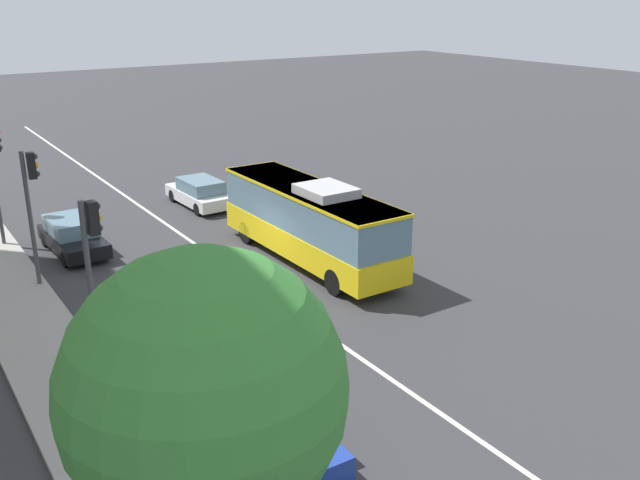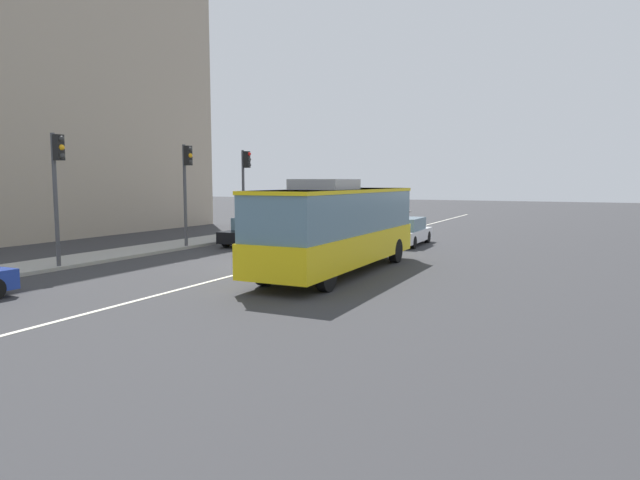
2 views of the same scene
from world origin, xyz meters
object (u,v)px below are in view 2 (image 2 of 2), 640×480
sedan_white (406,231)px  traffic_light_near_corner (57,177)px  transit_bus (338,224)px  sedan_black (255,231)px  traffic_light_mid_block (245,178)px  traffic_light_far_corner (187,178)px

sedan_white → traffic_light_near_corner: (-13.86, 9.30, 2.84)m
transit_bus → sedan_black: (6.49, 7.86, -1.09)m
transit_bus → sedan_white: 9.86m
sedan_black → traffic_light_near_corner: 11.11m
traffic_light_near_corner → traffic_light_mid_block: same height
transit_bus → sedan_black: transit_bus is taller
sedan_white → traffic_light_near_corner: traffic_light_near_corner is taller
sedan_black → traffic_light_near_corner: bearing=-12.4°
transit_bus → traffic_light_mid_block: 13.55m
transit_bus → sedan_white: (9.79, 0.51, -1.09)m
transit_bus → sedan_white: size_ratio=2.20×
sedan_white → sedan_black: same height
transit_bus → sedan_black: size_ratio=2.20×
sedan_white → sedan_black: (-3.30, 7.35, 0.00)m
transit_bus → traffic_light_near_corner: (-4.07, 9.82, 1.75)m
traffic_light_far_corner → transit_bus: bearing=-13.2°
traffic_light_near_corner → sedan_white: bearing=51.6°
sedan_black → transit_bus: bearing=48.6°
traffic_light_mid_block → traffic_light_far_corner: 5.54m
sedan_white → traffic_light_far_corner: bearing=122.8°
transit_bus → traffic_light_far_corner: traffic_light_far_corner is taller
sedan_white → traffic_light_far_corner: traffic_light_far_corner is taller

